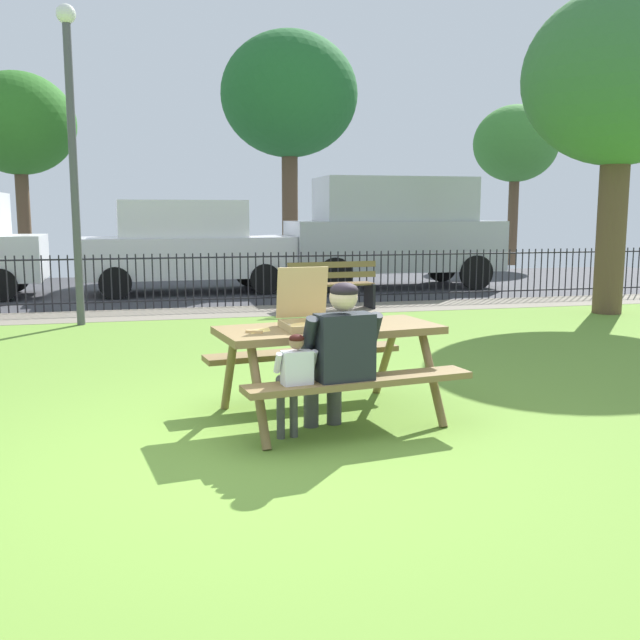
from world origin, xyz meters
TOP-DOWN VIEW (x-y plane):
  - ground at (0.00, 2.09)m, footprint 28.00×12.18m
  - cobblestone_walkway at (0.00, 7.48)m, footprint 28.00×1.40m
  - street_asphalt at (0.00, 11.62)m, footprint 28.00×6.88m
  - picnic_table_foreground at (0.77, 0.86)m, footprint 2.00×1.73m
  - pizza_box_open at (0.59, 0.86)m, footprint 0.46×0.51m
  - pizza_slice_on_table at (0.18, 0.77)m, footprint 0.25×0.28m
  - adult_at_table at (0.71, 0.35)m, footprint 0.63×0.63m
  - child_at_table at (0.35, 0.27)m, footprint 0.33×0.33m
  - iron_fence_streetside at (0.00, 8.18)m, footprint 22.38×0.03m
  - park_bench_center at (2.44, 7.34)m, footprint 1.63×0.58m
  - lamp_post_walkway at (-1.66, 6.60)m, footprint 0.28×0.28m
  - tree_midground_left at (6.91, 5.83)m, footprint 3.14×3.14m
  - parked_car_left at (0.15, 10.73)m, footprint 4.48×2.08m
  - parked_car_center at (4.80, 10.73)m, footprint 4.72×2.12m
  - far_tree_midleft at (-3.88, 16.47)m, footprint 3.03×3.03m
  - far_tree_center at (3.56, 16.47)m, footprint 3.98×3.98m
  - far_tree_midright at (10.88, 16.47)m, footprint 2.67×2.67m

SIDE VIEW (x-z plane):
  - ground at x=0.00m, z-range -0.02..0.00m
  - street_asphalt at x=0.00m, z-range -0.01..0.00m
  - cobblestone_walkway at x=0.00m, z-range -0.01..0.00m
  - park_bench_center at x=2.44m, z-range -0.01..0.84m
  - iron_fence_streetside at x=0.00m, z-range 0.01..0.98m
  - child_at_table at x=0.35m, z-range 0.09..0.92m
  - picnic_table_foreground at x=0.77m, z-range 0.20..0.99m
  - adult_at_table at x=0.71m, z-range 0.06..1.25m
  - pizza_slice_on_table at x=0.18m, z-range 0.77..0.79m
  - pizza_box_open at x=0.59m, z-range 0.62..1.10m
  - parked_car_left at x=0.15m, z-range 0.04..1.98m
  - parked_car_center at x=4.80m, z-range 0.08..2.54m
  - lamp_post_walkway at x=-1.66m, z-range 0.47..5.11m
  - tree_midground_left at x=6.91m, z-range 1.17..6.45m
  - far_tree_midright at x=10.88m, z-range 1.29..6.34m
  - far_tree_midleft at x=-3.88m, z-range 1.31..6.73m
  - far_tree_center at x=3.56m, z-range 1.60..8.48m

